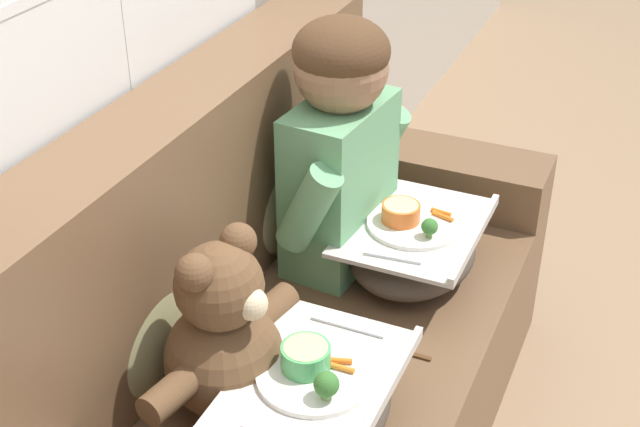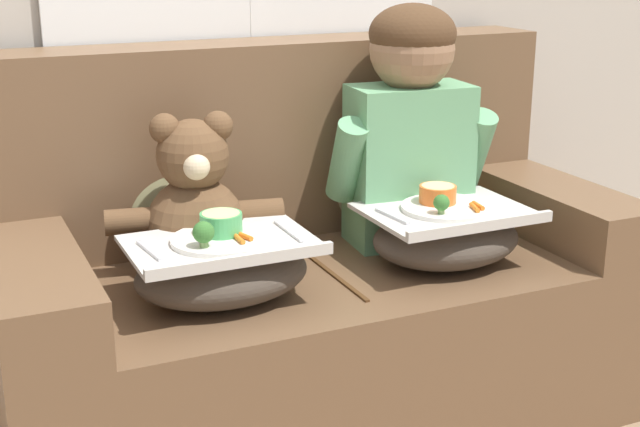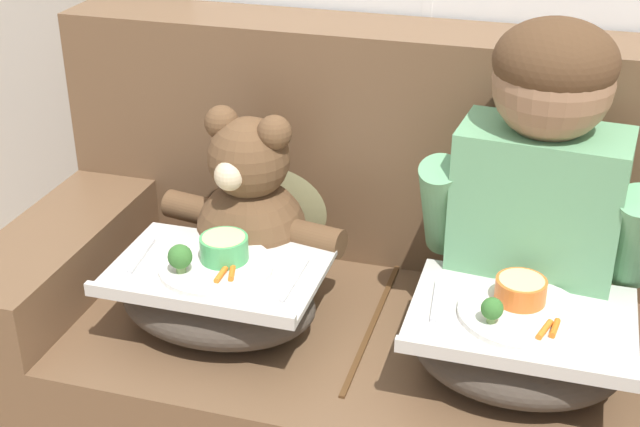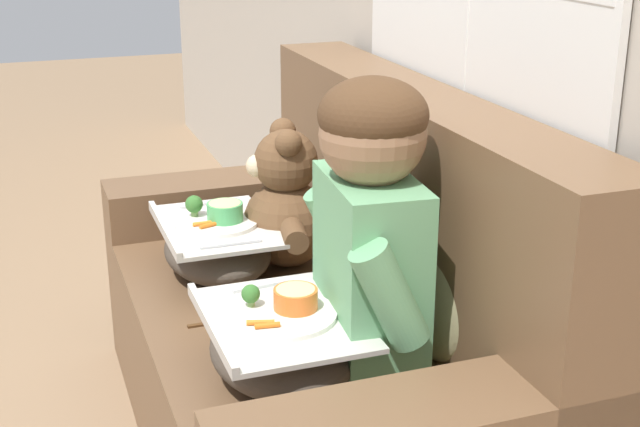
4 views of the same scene
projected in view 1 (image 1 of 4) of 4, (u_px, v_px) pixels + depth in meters
couch at (284, 350)px, 2.26m from camera, size 1.71×0.85×1.03m
throw_pillow_behind_child at (276, 187)px, 2.43m from camera, size 0.37×0.18×0.38m
throw_pillow_behind_teddy at (148, 320)px, 1.93m from camera, size 0.34×0.17×0.36m
child_figure at (341, 134)px, 2.26m from camera, size 0.49×0.25×0.68m
teddy_bear at (225, 340)px, 1.86m from camera, size 0.46×0.33×0.43m
lap_tray_child at (413, 248)px, 2.34m from camera, size 0.43×0.34×0.22m
lap_tray_teddy at (315, 402)px, 1.84m from camera, size 0.45×0.31×0.23m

